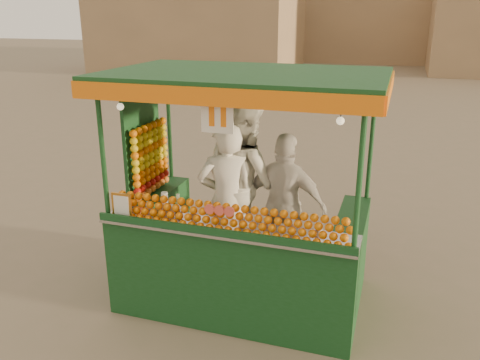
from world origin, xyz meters
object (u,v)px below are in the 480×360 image
(vendor_left, at_px, (227,201))
(vendor_middle, at_px, (244,184))
(juice_cart, at_px, (235,233))
(vendor_right, at_px, (285,205))

(vendor_left, xyz_separation_m, vendor_middle, (0.09, 0.30, 0.10))
(juice_cart, bearing_deg, vendor_right, 32.68)
(vendor_left, relative_size, vendor_middle, 0.89)
(juice_cart, distance_m, vendor_right, 0.61)
(vendor_left, xyz_separation_m, vendor_right, (0.58, 0.22, -0.06))
(juice_cart, relative_size, vendor_middle, 1.44)
(juice_cart, height_order, vendor_right, juice_cart)
(vendor_right, bearing_deg, vendor_left, 28.33)
(juice_cart, height_order, vendor_middle, juice_cart)
(juice_cart, relative_size, vendor_left, 1.62)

